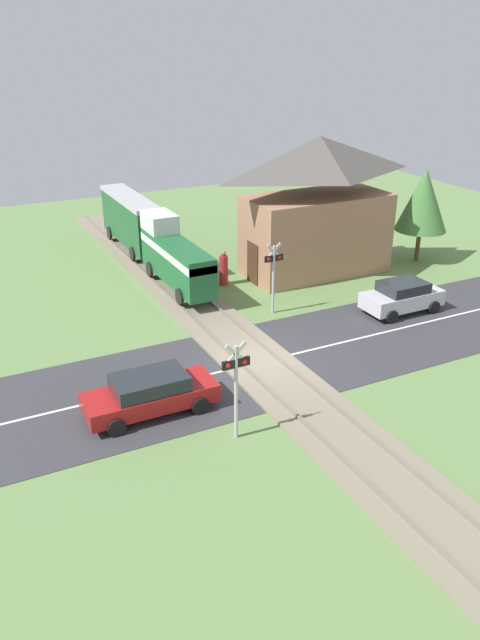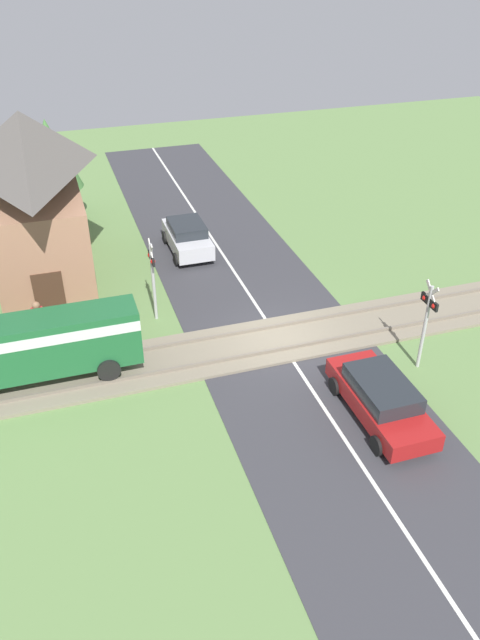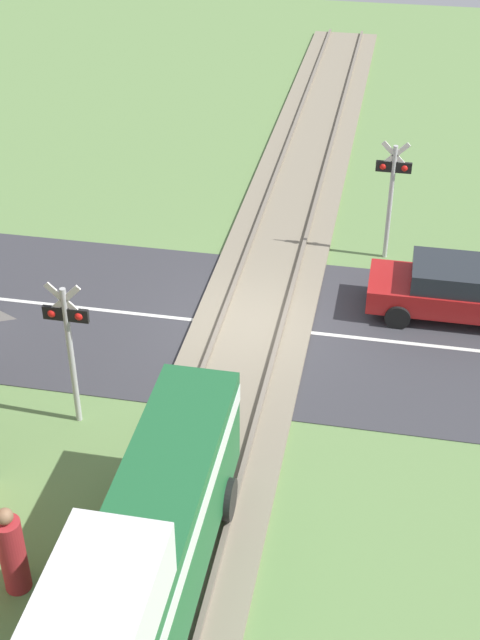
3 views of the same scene
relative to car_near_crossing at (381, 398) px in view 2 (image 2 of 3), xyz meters
The scene contains 10 objects.
ground_plane 5.03m from the car_near_crossing, 16.83° to the left, with size 60.00×60.00×0.00m, color #66894C.
road_surface 5.02m from the car_near_crossing, 16.83° to the left, with size 48.00×6.40×0.02m.
track_bed 5.02m from the car_near_crossing, 16.83° to the left, with size 2.80×48.00×0.24m.
car_near_crossing is the anchor object (origin of this frame).
car_far_side 13.19m from the car_near_crossing, 12.62° to the left, with size 3.65×1.80×1.44m.
crossing_signal_west_approach 3.43m from the car_near_crossing, 53.33° to the right, with size 0.90×0.18×3.26m.
crossing_signal_east_approach 9.45m from the car_near_crossing, 35.28° to the left, with size 0.90×0.18×3.26m.
station_building 15.55m from the car_near_crossing, 36.75° to the left, with size 7.92×3.79×7.00m.
pedestrian_by_station 12.02m from the car_near_crossing, 53.25° to the left, with size 0.44×0.44×1.76m.
tree_by_station 20.37m from the car_near_crossing, 24.03° to the left, with size 2.79×2.79×5.09m.
Camera 2 is at (-17.36, 7.07, 12.88)m, focal length 35.00 mm.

